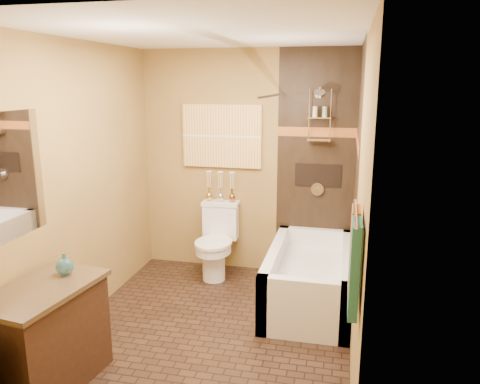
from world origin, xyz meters
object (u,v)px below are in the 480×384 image
(sunset_painting, at_px, (222,136))
(bathtub, at_px, (310,282))
(toilet, at_px, (217,240))
(vanity, at_px, (45,337))

(sunset_painting, bearing_deg, bathtub, -33.92)
(sunset_painting, relative_size, bathtub, 0.60)
(sunset_painting, height_order, bathtub, sunset_painting)
(sunset_painting, xyz_separation_m, toilet, (0.00, -0.27, -1.14))
(sunset_painting, distance_m, bathtub, 1.86)
(toilet, bearing_deg, sunset_painting, 87.21)
(bathtub, bearing_deg, sunset_painting, 146.08)
(toilet, distance_m, vanity, 2.28)
(sunset_painting, height_order, toilet, sunset_painting)
(sunset_painting, relative_size, toilet, 1.10)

